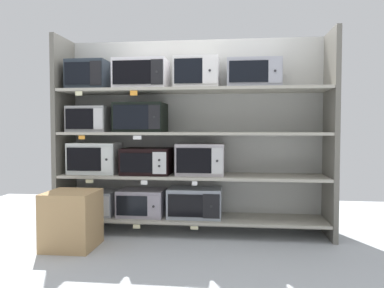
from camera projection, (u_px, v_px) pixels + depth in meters
ground at (178, 269)px, 3.01m from camera, size 6.81×6.00×0.02m
back_panel at (195, 134)px, 4.23m from camera, size 3.01×0.04×2.12m
upright_left at (64, 134)px, 4.12m from camera, size 0.05×0.51×2.12m
upright_right at (331, 135)px, 3.80m from camera, size 0.05×0.51×2.12m
shelf_0 at (192, 218)px, 4.00m from camera, size 2.81×0.51×0.03m
microwave_0 at (94, 202)px, 4.11m from camera, size 0.49×0.37×0.26m
microwave_1 at (142, 202)px, 4.05m from camera, size 0.49×0.38×0.29m
microwave_2 at (195, 202)px, 3.98m from camera, size 0.57×0.37×0.31m
price_tag_0 at (88, 225)px, 3.86m from camera, size 0.07×0.00×0.05m
price_tag_1 at (137, 226)px, 3.80m from camera, size 0.08×0.00×0.04m
price_tag_2 at (194, 228)px, 3.74m from camera, size 0.08×0.00×0.03m
shelf_1 at (192, 176)px, 3.98m from camera, size 2.81×0.51×0.03m
microwave_3 at (95, 158)px, 4.09m from camera, size 0.53×0.35×0.34m
microwave_4 at (147, 161)px, 4.02m from camera, size 0.51×0.44×0.28m
microwave_5 at (200, 159)px, 3.95m from camera, size 0.51×0.37×0.33m
price_tag_3 at (89, 181)px, 3.84m from camera, size 0.08×0.00×0.04m
price_tag_4 at (144, 183)px, 3.78m from camera, size 0.07×0.00×0.04m
price_tag_5 at (195, 183)px, 3.72m from camera, size 0.05×0.00×0.04m
shelf_2 at (192, 133)px, 3.96m from camera, size 2.81×0.51×0.03m
microwave_6 at (90, 119)px, 4.07m from camera, size 0.43×0.36×0.28m
microwave_7 at (141, 118)px, 4.01m from camera, size 0.52×0.43×0.31m
price_tag_6 at (82, 137)px, 3.83m from camera, size 0.07×0.00×0.04m
price_tag_7 at (137, 138)px, 3.76m from camera, size 0.09×0.00×0.04m
shelf_3 at (192, 90)px, 3.94m from camera, size 2.81×0.51×0.03m
microwave_8 at (89, 76)px, 4.05m from camera, size 0.43×0.38×0.32m
microwave_9 at (141, 75)px, 3.99m from camera, size 0.56×0.37×0.32m
microwave_10 at (197, 74)px, 3.92m from camera, size 0.46×0.39×0.33m
microwave_11 at (254, 74)px, 3.85m from camera, size 0.55×0.42×0.29m
price_tag_8 at (79, 93)px, 3.81m from camera, size 0.07×0.00×0.04m
price_tag_9 at (134, 93)px, 3.75m from camera, size 0.08×0.00×0.05m
shipping_carton at (72, 219)px, 3.50m from camera, size 0.46×0.46×0.53m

